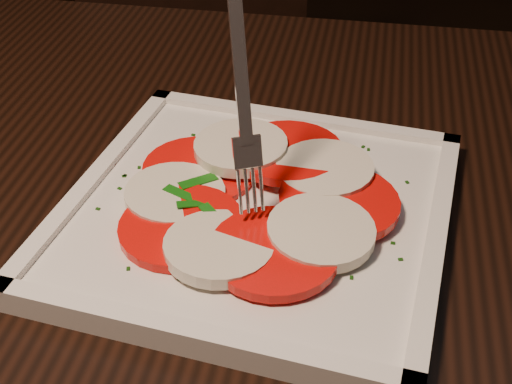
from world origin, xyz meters
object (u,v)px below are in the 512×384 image
(table, at_px, (261,285))
(plate, at_px, (256,214))
(fork, at_px, (239,80))
(chair, at_px, (199,70))

(table, distance_m, plate, 0.11)
(fork, bearing_deg, table, 43.92)
(plate, height_order, fork, fork)
(plate, xyz_separation_m, fork, (-0.01, 0.00, 0.12))
(chair, distance_m, plate, 0.75)
(table, height_order, chair, chair)
(chair, xyz_separation_m, plate, (0.16, -0.70, 0.22))
(plate, distance_m, fork, 0.12)
(table, distance_m, chair, 0.70)
(chair, distance_m, fork, 0.79)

